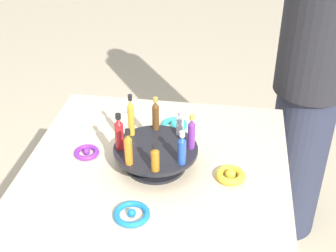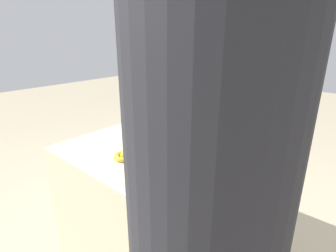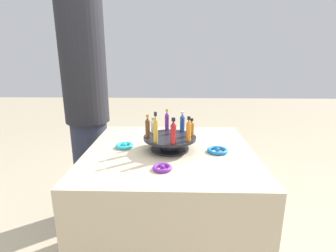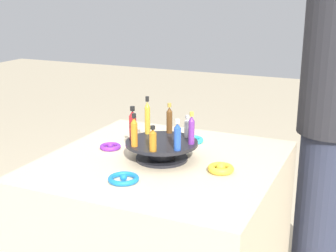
% 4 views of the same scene
% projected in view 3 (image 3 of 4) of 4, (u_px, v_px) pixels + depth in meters
% --- Properties ---
extents(party_table, '(0.84, 0.84, 0.74)m').
position_uv_depth(party_table, '(170.00, 213.00, 1.44)').
color(party_table, beige).
rests_on(party_table, ground_plane).
extents(display_stand, '(0.27, 0.27, 0.07)m').
position_uv_depth(display_stand, '(170.00, 142.00, 1.33)').
color(display_stand, black).
rests_on(display_stand, party_table).
extents(bottle_purple, '(0.02, 0.02, 0.12)m').
position_uv_depth(bottle_purple, '(167.00, 121.00, 1.41)').
color(bottle_purple, '#702D93').
rests_on(bottle_purple, display_stand).
extents(bottle_clear, '(0.02, 0.02, 0.08)m').
position_uv_depth(bottle_clear, '(153.00, 126.00, 1.37)').
color(bottle_clear, silver).
rests_on(bottle_clear, display_stand).
extents(bottle_brown, '(0.02, 0.02, 0.12)m').
position_uv_depth(bottle_brown, '(148.00, 127.00, 1.29)').
color(bottle_brown, brown).
rests_on(bottle_brown, display_stand).
extents(bottle_gold, '(0.02, 0.02, 0.15)m').
position_uv_depth(bottle_gold, '(156.00, 129.00, 1.22)').
color(bottle_gold, gold).
rests_on(bottle_gold, display_stand).
extents(bottle_red, '(0.03, 0.03, 0.12)m').
position_uv_depth(bottle_red, '(173.00, 132.00, 1.20)').
color(bottle_red, '#B21E23').
rests_on(bottle_red, display_stand).
extents(bottle_orange, '(0.02, 0.02, 0.12)m').
position_uv_depth(bottle_orange, '(189.00, 130.00, 1.24)').
color(bottle_orange, orange).
rests_on(bottle_orange, display_stand).
extents(bottle_amber, '(0.03, 0.03, 0.09)m').
position_uv_depth(bottle_amber, '(192.00, 128.00, 1.32)').
color(bottle_amber, '#AD6B19').
rests_on(bottle_amber, display_stand).
extents(bottle_blue, '(0.03, 0.03, 0.11)m').
position_uv_depth(bottle_blue, '(182.00, 122.00, 1.39)').
color(bottle_blue, '#234CAD').
rests_on(bottle_blue, display_stand).
extents(ribbon_bow_blue, '(0.10, 0.10, 0.02)m').
position_uv_depth(ribbon_bow_blue, '(217.00, 150.00, 1.30)').
color(ribbon_bow_blue, blue).
rests_on(ribbon_bow_blue, party_table).
extents(ribbon_bow_gold, '(0.09, 0.09, 0.03)m').
position_uv_depth(ribbon_bow_gold, '(175.00, 134.00, 1.56)').
color(ribbon_bow_gold, gold).
rests_on(ribbon_bow_gold, party_table).
extents(ribbon_bow_teal, '(0.09, 0.09, 0.03)m').
position_uv_depth(ribbon_bow_teal, '(125.00, 146.00, 1.37)').
color(ribbon_bow_teal, '#2DB7CC').
rests_on(ribbon_bow_teal, party_table).
extents(ribbon_bow_purple, '(0.08, 0.08, 0.02)m').
position_uv_depth(ribbon_bow_purple, '(162.00, 168.00, 1.11)').
color(ribbon_bow_purple, purple).
rests_on(ribbon_bow_purple, party_table).
extents(person_figure, '(0.30, 0.30, 1.78)m').
position_uv_depth(person_figure, '(86.00, 100.00, 1.83)').
color(person_figure, '#282D42').
rests_on(person_figure, ground_plane).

